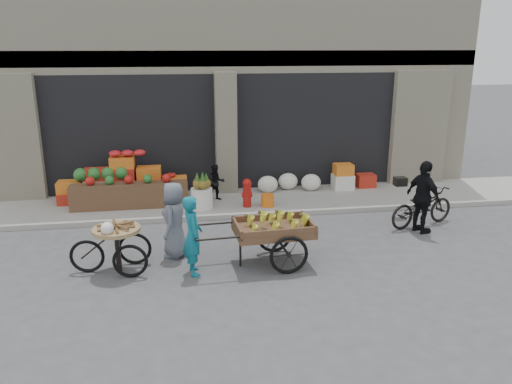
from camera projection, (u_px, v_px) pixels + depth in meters
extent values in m
plane|color=#424244|center=(256.00, 275.00, 8.88)|extent=(80.00, 80.00, 0.00)
cube|color=gray|center=(231.00, 203.00, 12.75)|extent=(18.00, 2.20, 0.12)
cube|color=beige|center=(215.00, 59.00, 15.65)|extent=(14.00, 6.00, 7.00)
cube|color=gray|center=(223.00, 58.00, 12.93)|extent=(14.00, 0.30, 0.40)
cube|color=black|center=(133.00, 131.00, 13.71)|extent=(4.40, 1.60, 3.10)
cube|color=black|center=(307.00, 126.00, 14.46)|extent=(4.40, 1.60, 3.10)
cube|color=beige|center=(225.00, 133.00, 13.28)|extent=(0.55, 0.80, 3.22)
cube|color=brown|center=(130.00, 195.00, 12.13)|extent=(2.80, 0.45, 0.60)
sphere|color=#1E5923|center=(101.00, 174.00, 12.37)|extent=(0.34, 0.34, 0.34)
cylinder|color=silver|center=(202.00, 198.00, 12.07)|extent=(0.52, 0.52, 0.50)
cylinder|color=#A5140F|center=(247.00, 196.00, 12.18)|extent=(0.20, 0.20, 0.56)
sphere|color=#A5140F|center=(247.00, 183.00, 12.09)|extent=(0.22, 0.22, 0.22)
cylinder|color=orange|center=(267.00, 200.00, 12.25)|extent=(0.32, 0.32, 0.30)
ellipsoid|color=silver|center=(290.00, 183.00, 13.49)|extent=(1.70, 0.60, 0.44)
imported|color=black|center=(216.00, 183.00, 12.64)|extent=(0.51, 0.43, 0.93)
cube|color=brown|center=(273.00, 231.00, 9.19)|extent=(1.47, 1.01, 0.13)
torus|color=black|center=(289.00, 255.00, 8.83)|extent=(0.72, 0.11, 0.71)
torus|color=black|center=(274.00, 235.00, 9.78)|extent=(0.72, 0.11, 0.71)
cylinder|color=black|center=(240.00, 251.00, 9.16)|extent=(0.04, 0.04, 0.59)
imported|color=#0F6477|center=(193.00, 235.00, 8.75)|extent=(0.42, 0.57, 1.45)
cylinder|color=#9E7F51|center=(116.00, 230.00, 8.81)|extent=(0.89, 0.89, 0.07)
cube|color=black|center=(118.00, 251.00, 8.93)|extent=(0.09, 0.09, 0.80)
torus|color=black|center=(130.00, 261.00, 8.71)|extent=(0.62, 0.10, 0.62)
torus|color=black|center=(135.00, 249.00, 9.24)|extent=(0.62, 0.10, 0.62)
torus|color=black|center=(87.00, 256.00, 8.90)|extent=(0.62, 0.10, 0.62)
imported|color=slate|center=(174.00, 220.00, 9.50)|extent=(0.64, 0.82, 1.47)
imported|color=black|center=(422.00, 206.00, 11.20)|extent=(1.82, 1.08, 0.90)
imported|color=black|center=(424.00, 197.00, 10.69)|extent=(0.65, 1.01, 1.59)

